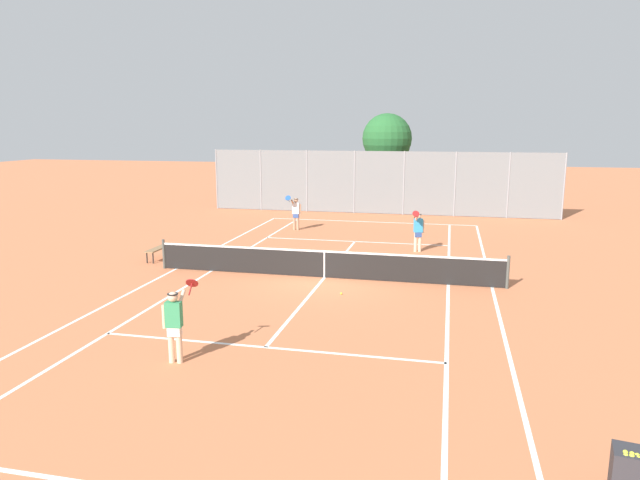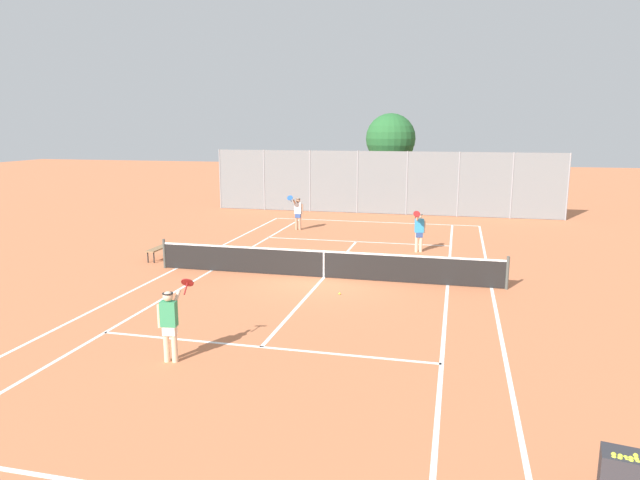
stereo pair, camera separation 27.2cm
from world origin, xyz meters
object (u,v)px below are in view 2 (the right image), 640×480
tree_behind_left (392,140)px  loose_tennis_ball_1 (290,258)px  loose_tennis_ball_2 (454,282)px  tennis_net (324,263)px  player_far_right (419,230)px  loose_tennis_ball_0 (340,294)px  courtside_bench (159,249)px  ball_cart (623,476)px  player_near_side (170,321)px  player_far_left (298,212)px

tree_behind_left → loose_tennis_ball_1: bearing=-97.0°
loose_tennis_ball_2 → tree_behind_left: (-4.22, 18.44, 4.17)m
tennis_net → loose_tennis_ball_1: tennis_net is taller
player_far_right → loose_tennis_ball_0: size_ratio=26.88×
tennis_net → loose_tennis_ball_1: bearing=128.8°
loose_tennis_ball_1 → courtside_bench: size_ratio=0.04×
ball_cart → player_near_side: size_ratio=0.54×
player_near_side → tree_behind_left: size_ratio=0.30×
loose_tennis_ball_1 → tree_behind_left: 17.06m
loose_tennis_ball_2 → tree_behind_left: tree_behind_left is taller
player_far_left → tree_behind_left: 11.23m
player_far_right → tree_behind_left: bearing=101.2°
player_near_side → courtside_bench: 10.31m
loose_tennis_ball_0 → courtside_bench: 8.37m
loose_tennis_ball_1 → ball_cart: bearing=-57.1°
tennis_net → player_far_right: size_ratio=6.76×
loose_tennis_ball_1 → loose_tennis_ball_2: size_ratio=1.00×
player_far_right → loose_tennis_ball_1: (-4.78, -2.49, -0.89)m
player_far_left → loose_tennis_ball_2: (7.65, -8.26, -0.89)m
courtside_bench → loose_tennis_ball_1: bearing=13.1°
player_near_side → tennis_net: bearing=77.9°
tennis_net → courtside_bench: tennis_net is taller
loose_tennis_ball_0 → courtside_bench: size_ratio=0.04×
player_near_side → player_far_right: (4.50, 12.52, 0.00)m
loose_tennis_ball_1 → tree_behind_left: bearing=83.0°
ball_cart → loose_tennis_ball_0: 10.60m
player_near_side → loose_tennis_ball_2: player_near_side is taller
courtside_bench → tree_behind_left: size_ratio=0.25×
tennis_net → player_near_side: size_ratio=6.76×
player_far_right → loose_tennis_ball_1: 5.46m
loose_tennis_ball_0 → player_far_left: bearing=112.2°
loose_tennis_ball_2 → loose_tennis_ball_0: bearing=-147.2°
courtside_bench → loose_tennis_ball_2: bearing=-4.5°
tree_behind_left → tennis_net: bearing=-90.3°
player_near_side → loose_tennis_ball_0: 6.43m
player_near_side → courtside_bench: (-5.21, 8.88, -0.52)m
player_far_left → loose_tennis_ball_0: player_far_left is taller
ball_cart → courtside_bench: 18.02m
player_near_side → player_far_left: 16.35m
ball_cart → loose_tennis_ball_0: size_ratio=14.58×
tennis_net → courtside_bench: 6.97m
player_far_left → loose_tennis_ball_2: bearing=-47.2°
ball_cart → loose_tennis_ball_1: ball_cart is taller
loose_tennis_ball_0 → loose_tennis_ball_1: (-2.84, 4.20, 0.00)m
player_far_left → tennis_net: bearing=-68.9°
tennis_net → loose_tennis_ball_2: (4.31, 0.36, -0.48)m
loose_tennis_ball_2 → player_far_right: bearing=107.9°
player_far_right → loose_tennis_ball_1: size_ratio=26.88×
player_far_left → tree_behind_left: bearing=71.4°
player_near_side → tree_behind_left: tree_behind_left is taller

